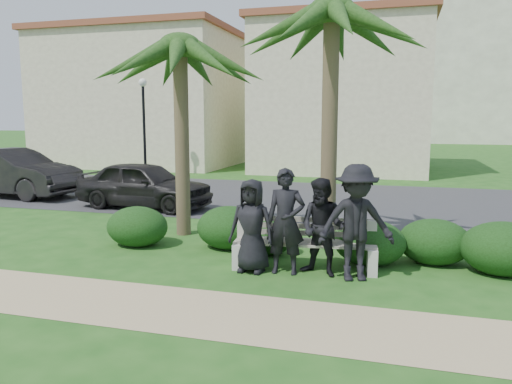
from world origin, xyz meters
TOP-DOWN VIEW (x-y plane):
  - ground at (0.00, 0.00)m, footprint 160.00×160.00m
  - footpath at (0.00, -1.80)m, footprint 30.00×1.60m
  - asphalt_street at (0.00, 8.00)m, footprint 160.00×8.00m
  - stucco_bldg_left at (-12.00, 18.00)m, footprint 10.40×8.40m
  - stucco_bldg_right at (-1.00, 18.00)m, footprint 8.40×8.40m
  - street_lamp at (-9.00, 12.00)m, footprint 0.36×0.36m
  - park_bench at (0.28, 0.50)m, footprint 2.49×0.83m
  - man_a at (-0.56, 0.12)m, footprint 0.81×0.55m
  - man_b at (0.01, 0.18)m, footprint 0.68×0.47m
  - man_c at (0.62, 0.24)m, footprint 0.94×0.82m
  - man_d at (1.17, 0.14)m, footprint 1.37×1.03m
  - hedge_a at (-3.31, 1.16)m, footprint 1.27×1.05m
  - hedge_b at (-1.43, 1.49)m, footprint 1.34×1.11m
  - hedge_c at (-0.61, 1.28)m, footprint 1.04×0.86m
  - hedge_d at (1.34, 1.13)m, footprint 1.27×1.05m
  - hedge_e at (2.45, 1.49)m, footprint 1.27×1.05m
  - hedge_f at (3.53, 1.15)m, footprint 1.40×1.16m
  - palm_left at (-2.81, 2.33)m, footprint 3.00×3.00m
  - palm_right at (0.43, 2.19)m, footprint 3.00×3.00m
  - car_a at (-5.28, 5.07)m, footprint 4.11×1.94m
  - car_b at (-10.58, 5.83)m, footprint 4.90×2.05m

SIDE VIEW (x-z plane):
  - ground at x=0.00m, z-range 0.00..0.00m
  - footpath at x=0.00m, z-range -0.01..0.01m
  - asphalt_street at x=0.00m, z-range -0.01..0.01m
  - hedge_c at x=-0.61m, z-range 0.00..0.68m
  - park_bench at x=0.28m, z-range -0.04..0.81m
  - hedge_d at x=1.34m, z-range 0.00..0.83m
  - hedge_e at x=2.45m, z-range 0.00..0.83m
  - hedge_a at x=-3.31m, z-range 0.00..0.83m
  - hedge_b at x=-1.43m, z-range 0.00..0.88m
  - hedge_f at x=3.53m, z-range 0.00..0.91m
  - car_a at x=-5.28m, z-range 0.00..1.36m
  - car_b at x=-10.58m, z-range 0.00..1.57m
  - man_a at x=-0.56m, z-range 0.00..1.59m
  - man_c at x=0.62m, z-range 0.00..1.62m
  - man_b at x=0.01m, z-range 0.00..1.78m
  - man_d at x=1.17m, z-range 0.00..1.88m
  - street_lamp at x=-9.00m, z-range 0.80..5.09m
  - stucco_bldg_left at x=-12.00m, z-range 0.01..7.31m
  - stucco_bldg_right at x=-1.00m, z-range 0.01..7.31m
  - palm_left at x=-2.81m, z-range 1.56..6.58m
  - palm_right at x=0.43m, z-range 1.80..7.34m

